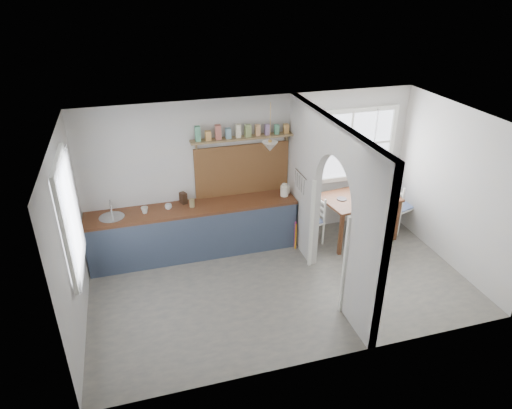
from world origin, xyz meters
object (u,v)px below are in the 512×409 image
object	(u,v)px
chair_right	(399,205)
kettle	(284,190)
dining_table	(357,217)
vase	(359,187)
chair_left	(309,220)

from	to	relation	value
chair_right	kettle	bearing A→B (deg)	67.91
dining_table	chair_right	xyz separation A→B (m)	(0.91, 0.08, 0.07)
kettle	vase	bearing A→B (deg)	-2.70
vase	dining_table	bearing A→B (deg)	-115.61
vase	chair_left	bearing A→B (deg)	-172.72
chair_left	kettle	bearing A→B (deg)	-121.20
dining_table	kettle	xyz separation A→B (m)	(-1.32, 0.26, 0.60)
chair_left	kettle	size ratio (longest dim) A/B	4.03
chair_right	vase	xyz separation A→B (m)	(-0.81, 0.13, 0.42)
kettle	vase	xyz separation A→B (m)	(1.42, -0.05, -0.11)
chair_left	kettle	world-z (taller)	kettle
chair_right	vase	distance (m)	0.92
dining_table	chair_left	xyz separation A→B (m)	(-0.90, 0.08, 0.04)
dining_table	vase	bearing A→B (deg)	56.30
chair_right	vase	size ratio (longest dim) A/B	5.76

